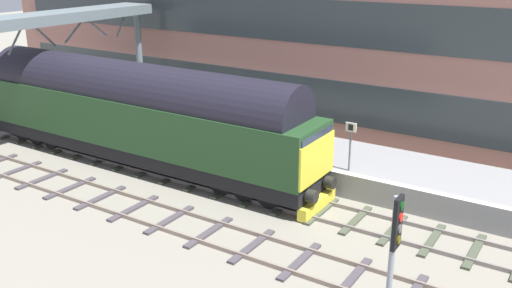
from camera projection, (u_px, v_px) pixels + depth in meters
name	position (u px, v px, depth m)	size (l,w,h in m)	color
ground_plane	(245.00, 192.00, 22.52)	(140.00, 140.00, 0.00)	gray
track_main	(245.00, 191.00, 22.50)	(2.50, 60.00, 0.15)	gray
track_adjacent_west	(189.00, 226.00, 19.66)	(2.50, 60.00, 0.15)	gray
station_platform	(289.00, 154.00, 25.23)	(4.00, 44.00, 1.01)	gray
station_building	(269.00, 17.00, 30.80)	(4.12, 37.53, 11.45)	#A16B60
diesel_locomotive	(136.00, 112.00, 24.62)	(2.74, 18.18, 4.68)	black
signal_post_mid	(393.00, 253.00, 12.81)	(0.44, 0.22, 4.05)	gray
platform_number_sign	(350.00, 139.00, 21.61)	(0.10, 0.44, 1.96)	slate
overhead_footbridge	(44.00, 26.00, 26.76)	(12.87, 2.00, 6.37)	slate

